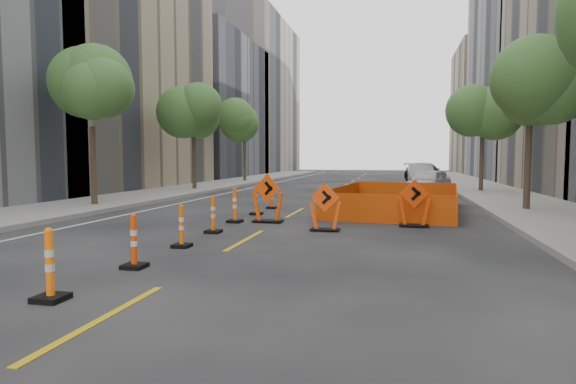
% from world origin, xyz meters
% --- Properties ---
extents(ground_plane, '(140.00, 140.00, 0.00)m').
position_xyz_m(ground_plane, '(0.00, 0.00, 0.00)').
color(ground_plane, black).
extents(sidewalk_left, '(4.00, 90.00, 0.15)m').
position_xyz_m(sidewalk_left, '(-9.00, 12.00, 0.07)').
color(sidewalk_left, gray).
rests_on(sidewalk_left, ground).
extents(sidewalk_right, '(4.00, 90.00, 0.15)m').
position_xyz_m(sidewalk_right, '(9.00, 12.00, 0.07)').
color(sidewalk_right, gray).
rests_on(sidewalk_right, ground).
extents(bld_left_d, '(12.00, 16.00, 14.00)m').
position_xyz_m(bld_left_d, '(-17.00, 39.20, 7.00)').
color(bld_left_d, '#4C4C51').
rests_on(bld_left_d, ground).
extents(bld_left_e, '(12.00, 20.00, 20.00)m').
position_xyz_m(bld_left_e, '(-17.00, 55.60, 10.00)').
color(bld_left_e, gray).
rests_on(bld_left_e, ground).
extents(bld_right_d, '(12.00, 18.00, 20.00)m').
position_xyz_m(bld_right_d, '(17.00, 40.20, 10.00)').
color(bld_right_d, gray).
rests_on(bld_right_d, ground).
extents(bld_right_e, '(12.00, 14.00, 16.00)m').
position_xyz_m(bld_right_e, '(17.00, 58.60, 8.00)').
color(bld_right_e, tan).
rests_on(bld_right_e, ground).
extents(tree_l_b, '(2.80, 2.80, 5.95)m').
position_xyz_m(tree_l_b, '(-8.40, 10.00, 4.53)').
color(tree_l_b, '#382B1E').
rests_on(tree_l_b, ground).
extents(tree_l_c, '(2.80, 2.80, 5.95)m').
position_xyz_m(tree_l_c, '(-8.40, 20.00, 4.53)').
color(tree_l_c, '#382B1E').
rests_on(tree_l_c, ground).
extents(tree_l_d, '(2.80, 2.80, 5.95)m').
position_xyz_m(tree_l_d, '(-8.40, 30.00, 4.53)').
color(tree_l_d, '#382B1E').
rests_on(tree_l_d, ground).
extents(tree_r_b, '(2.80, 2.80, 5.95)m').
position_xyz_m(tree_r_b, '(8.40, 12.00, 4.53)').
color(tree_r_b, '#382B1E').
rests_on(tree_r_b, ground).
extents(tree_r_c, '(2.80, 2.80, 5.95)m').
position_xyz_m(tree_r_c, '(8.40, 22.00, 4.53)').
color(tree_r_c, '#382B1E').
rests_on(tree_r_c, ground).
extents(channelizer_2, '(0.42, 0.42, 1.07)m').
position_xyz_m(channelizer_2, '(-1.19, -1.47, 0.54)').
color(channelizer_2, orange).
rests_on(channelizer_2, ground).
extents(channelizer_3, '(0.40, 0.40, 1.03)m').
position_xyz_m(channelizer_3, '(-1.10, 0.65, 0.51)').
color(channelizer_3, red).
rests_on(channelizer_3, ground).
extents(channelizer_4, '(0.39, 0.39, 0.99)m').
position_xyz_m(channelizer_4, '(-1.14, 2.77, 0.50)').
color(channelizer_4, '#E25409').
rests_on(channelizer_4, ground).
extents(channelizer_5, '(0.41, 0.41, 1.03)m').
position_xyz_m(channelizer_5, '(-1.21, 4.89, 0.52)').
color(channelizer_5, '#D65409').
rests_on(channelizer_5, ground).
extents(channelizer_6, '(0.44, 0.44, 1.12)m').
position_xyz_m(channelizer_6, '(-1.32, 7.01, 0.56)').
color(channelizer_6, '#E75709').
rests_on(channelizer_6, ground).
extents(channelizer_7, '(0.42, 0.42, 1.06)m').
position_xyz_m(channelizer_7, '(-1.24, 9.13, 0.53)').
color(channelizer_7, '#D74109').
rests_on(channelizer_7, ground).
extents(channelizer_8, '(0.38, 0.38, 0.96)m').
position_xyz_m(channelizer_8, '(-1.23, 11.25, 0.48)').
color(channelizer_8, '#E43E09').
rests_on(channelizer_8, ground).
extents(chevron_sign_left, '(1.18, 0.93, 1.55)m').
position_xyz_m(chevron_sign_left, '(-0.31, 7.27, 0.78)').
color(chevron_sign_left, '#E34309').
rests_on(chevron_sign_left, ground).
extents(chevron_sign_center, '(0.97, 0.65, 1.36)m').
position_xyz_m(chevron_sign_center, '(1.72, 5.93, 0.68)').
color(chevron_sign_center, '#F6440A').
rests_on(chevron_sign_center, ground).
extents(chevron_sign_right, '(1.07, 0.81, 1.42)m').
position_xyz_m(chevron_sign_right, '(4.18, 7.30, 0.71)').
color(chevron_sign_right, red).
rests_on(chevron_sign_right, ground).
extents(safety_fence, '(5.09, 7.78, 0.92)m').
position_xyz_m(safety_fence, '(3.68, 11.46, 0.46)').
color(safety_fence, '#F4580C').
rests_on(safety_fence, ground).
extents(parked_car_near, '(3.05, 4.53, 1.43)m').
position_xyz_m(parked_car_near, '(5.32, 19.58, 0.72)').
color(parked_car_near, silver).
rests_on(parked_car_near, ground).
extents(parked_car_mid, '(1.70, 4.84, 1.59)m').
position_xyz_m(parked_car_mid, '(5.32, 27.86, 0.80)').
color(parked_car_mid, '#9F9FA4').
rests_on(parked_car_mid, ground).
extents(parked_car_far, '(3.58, 5.83, 1.58)m').
position_xyz_m(parked_car_far, '(5.88, 33.74, 0.79)').
color(parked_car_far, black).
rests_on(parked_car_far, ground).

